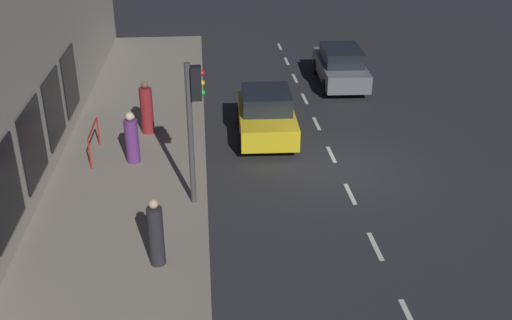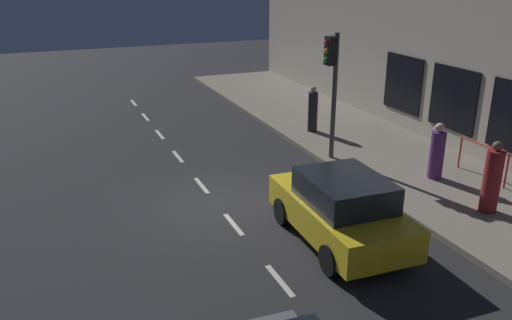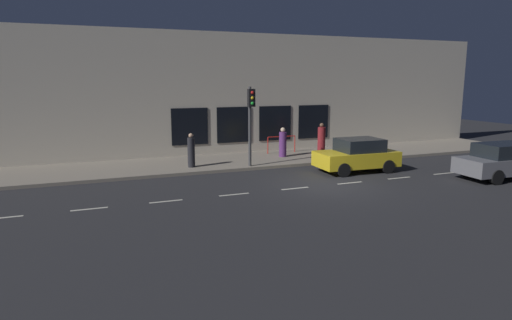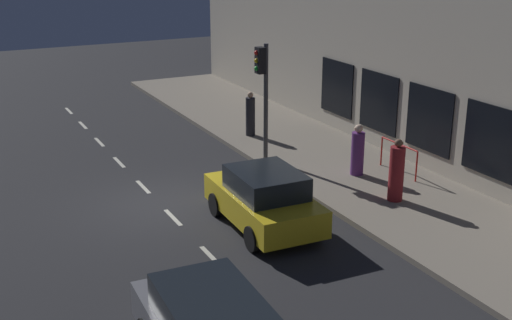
% 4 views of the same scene
% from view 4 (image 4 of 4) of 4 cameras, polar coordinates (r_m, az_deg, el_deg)
% --- Properties ---
extents(ground_plane, '(60.00, 60.00, 0.00)m').
position_cam_4_polar(ground_plane, '(19.11, -8.16, -3.83)').
color(ground_plane, '#28282B').
extents(sidewalk, '(4.50, 32.00, 0.15)m').
position_cam_4_polar(sidewalk, '(21.73, 7.57, -0.78)').
color(sidewalk, gray).
rests_on(sidewalk, ground).
extents(building_facade, '(0.65, 32.00, 6.95)m').
position_cam_4_polar(building_facade, '(22.40, 13.39, 8.44)').
color(building_facade, beige).
rests_on(building_facade, ground).
extents(lane_centre_line, '(0.12, 27.20, 0.01)m').
position_cam_4_polar(lane_centre_line, '(18.23, -7.12, -4.90)').
color(lane_centre_line, beige).
rests_on(lane_centre_line, ground).
extents(traffic_light, '(0.49, 0.32, 3.85)m').
position_cam_4_polar(traffic_light, '(21.56, 0.60, 6.65)').
color(traffic_light, '#424244').
rests_on(traffic_light, sidewalk).
extents(parked_car_1, '(2.02, 3.91, 1.58)m').
position_cam_4_polar(parked_car_1, '(17.24, 0.70, -3.34)').
color(parked_car_1, gold).
rests_on(parked_car_1, ground).
extents(pedestrian_0, '(0.59, 0.59, 1.80)m').
position_cam_4_polar(pedestrian_0, '(18.98, 11.93, -1.06)').
color(pedestrian_0, maroon).
rests_on(pedestrian_0, sidewalk).
extents(pedestrian_1, '(0.46, 0.46, 1.65)m').
position_cam_4_polar(pedestrian_1, '(24.76, -0.48, 3.84)').
color(pedestrian_1, '#232328').
rests_on(pedestrian_1, sidewalk).
extents(pedestrian_2, '(0.51, 0.51, 1.62)m').
position_cam_4_polar(pedestrian_2, '(20.87, 8.69, 0.69)').
color(pedestrian_2, '#5B2D70').
rests_on(pedestrian_2, sidewalk).
extents(red_railing, '(0.05, 1.77, 0.97)m').
position_cam_4_polar(red_railing, '(21.22, 12.13, 0.69)').
color(red_railing, red).
rests_on(red_railing, sidewalk).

